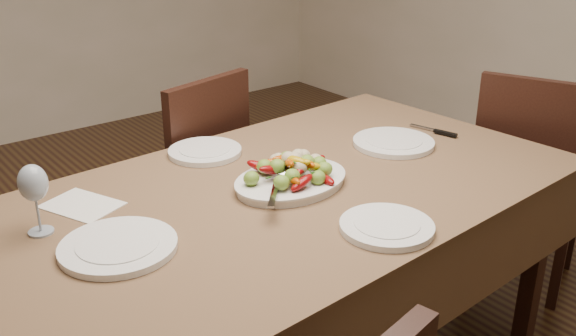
# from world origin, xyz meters

# --- Properties ---
(dining_table) EXTENTS (1.89, 1.13, 0.76)m
(dining_table) POSITION_xyz_m (-0.03, -0.05, 0.38)
(dining_table) COLOR brown
(dining_table) RESTS_ON ground
(chair_far) EXTENTS (0.51, 0.51, 0.95)m
(chair_far) POSITION_xyz_m (0.01, 0.74, 0.47)
(chair_far) COLOR black
(chair_far) RESTS_ON ground
(chair_right) EXTENTS (0.54, 0.54, 0.95)m
(chair_right) POSITION_xyz_m (1.21, -0.14, 0.47)
(chair_right) COLOR black
(chair_right) RESTS_ON ground
(serving_platter) EXTENTS (0.38, 0.29, 0.02)m
(serving_platter) POSITION_xyz_m (-0.02, -0.05, 0.77)
(serving_platter) COLOR white
(serving_platter) RESTS_ON dining_table
(roasted_vegetables) EXTENTS (0.31, 0.22, 0.09)m
(roasted_vegetables) POSITION_xyz_m (-0.02, -0.05, 0.83)
(roasted_vegetables) COLOR #700808
(roasted_vegetables) RESTS_ON serving_platter
(serving_spoon) EXTENTS (0.25, 0.23, 0.03)m
(serving_spoon) POSITION_xyz_m (-0.09, -0.09, 0.81)
(serving_spoon) COLOR #9EA0A8
(serving_spoon) RESTS_ON serving_platter
(plate_left) EXTENTS (0.29, 0.29, 0.02)m
(plate_left) POSITION_xyz_m (-0.60, -0.08, 0.77)
(plate_left) COLOR white
(plate_left) RESTS_ON dining_table
(plate_right) EXTENTS (0.29, 0.29, 0.02)m
(plate_right) POSITION_xyz_m (0.48, -0.00, 0.77)
(plate_right) COLOR white
(plate_right) RESTS_ON dining_table
(plate_far) EXTENTS (0.25, 0.25, 0.02)m
(plate_far) POSITION_xyz_m (-0.09, 0.34, 0.77)
(plate_far) COLOR white
(plate_far) RESTS_ON dining_table
(plate_near) EXTENTS (0.25, 0.25, 0.02)m
(plate_near) POSITION_xyz_m (0.00, -0.42, 0.77)
(plate_near) COLOR white
(plate_near) RESTS_ON dining_table
(wine_glass) EXTENTS (0.08, 0.08, 0.20)m
(wine_glass) POSITION_xyz_m (-0.72, 0.13, 0.86)
(wine_glass) COLOR #8C99A5
(wine_glass) RESTS_ON dining_table
(menu_card) EXTENTS (0.22, 0.25, 0.00)m
(menu_card) POSITION_xyz_m (-0.58, 0.22, 0.76)
(menu_card) COLOR silver
(menu_card) RESTS_ON dining_table
(table_knife) EXTENTS (0.06, 0.20, 0.01)m
(table_knife) POSITION_xyz_m (0.70, -0.01, 0.76)
(table_knife) COLOR #9EA0A8
(table_knife) RESTS_ON dining_table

